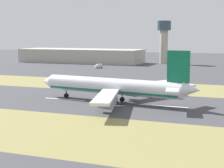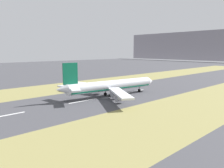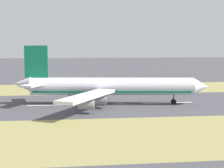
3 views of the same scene
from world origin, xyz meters
name	(u,v)px [view 3 (image 3 of 3)]	position (x,y,z in m)	size (l,w,h in m)	color
ground_plane	(120,104)	(0.00, 0.00, 0.00)	(800.00, 800.00, 0.00)	#424247
grass_median_west	(106,88)	(-45.00, 0.00, 0.00)	(40.00, 600.00, 0.01)	olive
grass_median_east	(148,135)	(45.00, 0.00, 0.00)	(40.00, 600.00, 0.01)	olive
centreline_dash_mid	(54,105)	(0.00, -22.73, 0.01)	(1.20, 18.00, 0.01)	silver
centreline_dash_far	(168,103)	(0.00, 17.27, 0.01)	(1.20, 18.00, 0.01)	silver
airplane_main_jet	(106,87)	(0.28, -4.62, 6.02)	(63.55, 67.13, 20.20)	silver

